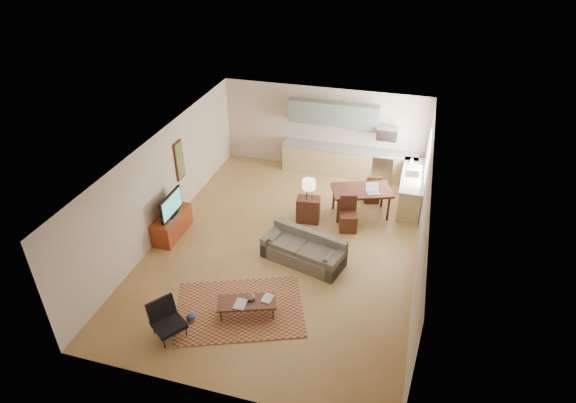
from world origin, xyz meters
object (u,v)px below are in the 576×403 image
(coffee_table, at_px, (247,308))
(tv_credenza, at_px, (172,225))
(sofa, at_px, (303,249))
(console_table, at_px, (308,210))
(dining_table, at_px, (361,202))
(armchair, at_px, (168,322))

(coffee_table, distance_m, tv_credenza, 3.62)
(sofa, height_order, tv_credenza, sofa)
(coffee_table, height_order, console_table, console_table)
(tv_credenza, height_order, console_table, console_table)
(coffee_table, relative_size, console_table, 1.72)
(sofa, bearing_deg, dining_table, 82.96)
(sofa, distance_m, armchair, 3.64)
(sofa, relative_size, console_table, 2.88)
(console_table, bearing_deg, dining_table, 21.30)
(armchair, bearing_deg, sofa, 1.88)
(sofa, bearing_deg, console_table, 115.56)
(sofa, xyz_separation_m, tv_credenza, (-3.57, 0.15, -0.05))
(sofa, height_order, coffee_table, sofa)
(tv_credenza, height_order, dining_table, dining_table)
(armchair, height_order, dining_table, dining_table)
(armchair, xyz_separation_m, tv_credenza, (-1.57, 3.19, -0.07))
(coffee_table, bearing_deg, dining_table, 49.17)
(armchair, height_order, tv_credenza, armchair)
(coffee_table, bearing_deg, armchair, -163.09)
(coffee_table, xyz_separation_m, console_table, (0.40, 3.80, 0.17))
(coffee_table, distance_m, console_table, 3.82)
(coffee_table, height_order, dining_table, dining_table)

